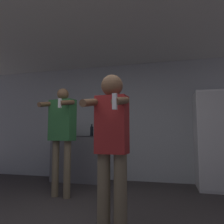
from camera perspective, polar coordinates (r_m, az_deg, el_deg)
The scene contains 9 objects.
wall_back at distance 4.85m, azimuth 3.70°, elevation -2.44°, with size 7.00×0.06×2.55m.
ceiling_slab at distance 3.68m, azimuth -1.31°, elevation 19.72°, with size 7.00×3.58×0.05m.
refrigerator at distance 4.45m, azimuth 25.38°, elevation -6.64°, with size 0.69×0.73×1.76m.
counter at distance 4.86m, azimuth -8.50°, elevation -11.82°, with size 1.14×0.57×0.95m.
bottle_tall_gin at distance 4.71m, azimuth -5.32°, elevation -4.88°, with size 0.07×0.07×0.28m.
bottle_brown_liquor at distance 4.94m, azimuth -11.73°, elevation -4.49°, with size 0.07×0.07×0.34m.
bottle_dark_rum at distance 4.88m, azimuth -10.07°, elevation -4.81°, with size 0.07×0.07×0.29m.
person_woman_foreground at distance 2.24m, azimuth -0.07°, elevation -7.53°, with size 0.40×0.52×1.61m.
person_man_side at distance 3.64m, azimuth -12.97°, elevation -4.34°, with size 0.53×0.51×1.74m.
Camera 1 is at (0.91, -1.66, 0.98)m, focal length 35.00 mm.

